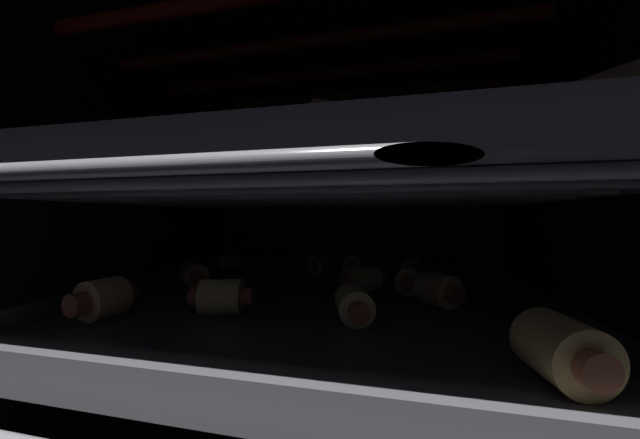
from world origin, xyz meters
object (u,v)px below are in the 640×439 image
object	(u,v)px
pig_in_blanket_lower_3	(222,297)
pig_in_blanket_upper_3	(344,174)
oven_rack_lower	(315,313)
baking_tray_lower	(315,303)
pig_in_blanket_lower_10	(321,264)
pig_in_blanket_upper_4	(192,175)
pig_in_blanket_lower_2	(411,266)
pig_in_blanket_lower_8	(438,289)
pig_in_blanket_lower_9	(357,265)
pig_in_blanket_lower_0	(411,280)
pig_in_blanket_upper_0	(257,185)
pig_in_blanket_upper_11	(603,108)
pig_in_blanket_upper_6	(329,171)
pig_in_blanket_upper_1	(478,182)
heating_element	(315,60)
pig_in_blanket_lower_11	(194,274)
pig_in_blanket_lower_7	(103,299)
pig_in_blanket_upper_9	(464,172)
pig_in_blanket_lower_5	(562,350)
pig_in_blanket_upper_8	(227,150)
pig_in_blanket_upper_7	(320,185)
pig_in_blanket_lower_6	(228,263)
pig_in_blanket_upper_2	(339,128)
oven_rack_upper	(315,199)
pig_in_blanket_lower_4	(362,279)
pig_in_blanket_upper_10	(228,187)
baking_tray_upper	(315,189)
pig_in_blanket_upper_5	(559,136)
pig_in_blanket_lower_1	(354,304)

from	to	relation	value
pig_in_blanket_lower_3	pig_in_blanket_upper_3	world-z (taller)	pig_in_blanket_upper_3
oven_rack_lower	baking_tray_lower	distance (cm)	1.04
pig_in_blanket_lower_10	pig_in_blanket_upper_4	world-z (taller)	pig_in_blanket_upper_4
pig_in_blanket_lower_2	pig_in_blanket_lower_8	bearing A→B (deg)	-84.53
pig_in_blanket_lower_9	pig_in_blanket_lower_10	world-z (taller)	pig_in_blanket_lower_9
pig_in_blanket_lower_0	pig_in_blanket_upper_0	bearing A→B (deg)	160.56
baking_tray_lower	pig_in_blanket_upper_11	world-z (taller)	pig_in_blanket_upper_11
pig_in_blanket_lower_10	pig_in_blanket_upper_6	xyz separation A→B (cm)	(4.39, -16.04, 11.32)
pig_in_blanket_upper_1	pig_in_blanket_upper_3	xyz separation A→B (cm)	(-15.64, -7.61, 0.48)
heating_element	pig_in_blanket_upper_4	distance (cm)	17.76
pig_in_blanket_lower_0	pig_in_blanket_lower_9	bearing A→B (deg)	127.47
pig_in_blanket_lower_11	pig_in_blanket_upper_11	size ratio (longest dim) A/B	1.10
heating_element	pig_in_blanket_lower_7	xyz separation A→B (cm)	(-15.37, -10.24, -22.78)
baking_tray_lower	pig_in_blanket_lower_0	xyz separation A→B (cm)	(9.73, 4.56, 1.95)
pig_in_blanket_lower_0	pig_in_blanket_upper_9	size ratio (longest dim) A/B	1.02
pig_in_blanket_lower_3	pig_in_blanket_lower_5	bearing A→B (deg)	-16.37
oven_rack_lower	pig_in_blanket_upper_3	distance (cm)	15.45
pig_in_blanket_lower_10	pig_in_blanket_upper_0	size ratio (longest dim) A/B	0.98
pig_in_blanket_lower_5	pig_in_blanket_upper_8	distance (cm)	23.22
pig_in_blanket_lower_5	pig_in_blanket_upper_9	world-z (taller)	pig_in_blanket_upper_9
pig_in_blanket_upper_7	pig_in_blanket_upper_11	xyz separation A→B (cm)	(19.23, -28.52, 0.04)
pig_in_blanket_lower_7	pig_in_blanket_lower_6	bearing A→B (deg)	94.57
heating_element	pig_in_blanket_upper_2	world-z (taller)	heating_element
pig_in_blanket_lower_7	pig_in_blanket_upper_1	bearing A→B (deg)	33.09
oven_rack_lower	pig_in_blanket_upper_6	xyz separation A→B (cm)	(1.77, -1.56, 14.26)
oven_rack_upper	pig_in_blanket_lower_2	bearing A→B (deg)	57.85
pig_in_blanket_lower_4	pig_in_blanket_upper_7	distance (cm)	16.21
heating_element	pig_in_blanket_upper_10	size ratio (longest dim) A/B	6.84
oven_rack_lower	pig_in_blanket_lower_2	xyz separation A→B (cm)	(10.32, 16.42, 2.77)
oven_rack_lower	baking_tray_upper	distance (cm)	12.69
oven_rack_lower	pig_in_blanket_lower_4	xyz separation A→B (cm)	(4.42, 3.99, 2.93)
pig_in_blanket_lower_3	baking_tray_upper	xyz separation A→B (cm)	(6.51, 7.03, 9.71)
pig_in_blanket_upper_1	pig_in_blanket_upper_6	size ratio (longest dim) A/B	1.09
pig_in_blanket_lower_3	oven_rack_upper	bearing A→B (deg)	47.23
pig_in_blanket_lower_3	oven_rack_upper	xyz separation A→B (cm)	(6.51, 7.03, 8.74)
pig_in_blanket_lower_4	pig_in_blanket_upper_4	bearing A→B (deg)	-163.91
pig_in_blanket_lower_4	pig_in_blanket_upper_8	distance (cm)	20.66
pig_in_blanket_lower_9	pig_in_blanket_upper_5	distance (cm)	30.43
pig_in_blanket_lower_4	pig_in_blanket_upper_1	xyz separation A→B (cm)	(13.66, 7.57, 11.33)
pig_in_blanket_lower_7	pig_in_blanket_upper_5	world-z (taller)	pig_in_blanket_upper_5
pig_in_blanket_lower_7	pig_in_blanket_upper_3	size ratio (longest dim) A/B	1.07
heating_element	pig_in_blanket_lower_1	size ratio (longest dim) A/B	6.94
pig_in_blanket_upper_2	pig_in_blanket_upper_8	distance (cm)	10.38
pig_in_blanket_lower_10	baking_tray_upper	xyz separation A→B (cm)	(2.62, -14.49, 9.75)
pig_in_blanket_lower_3	pig_in_blanket_lower_8	bearing A→B (deg)	20.95
pig_in_blanket_lower_1	pig_in_blanket_lower_11	bearing A→B (deg)	156.14
baking_tray_lower	pig_in_blanket_lower_10	distance (cm)	14.84
pig_in_blanket_lower_6	baking_tray_upper	distance (cm)	24.18
pig_in_blanket_lower_0	pig_in_blanket_upper_5	bearing A→B (deg)	-63.95
pig_in_blanket_upper_0	pig_in_blanket_upper_1	bearing A→B (deg)	-1.21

